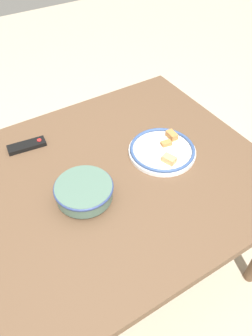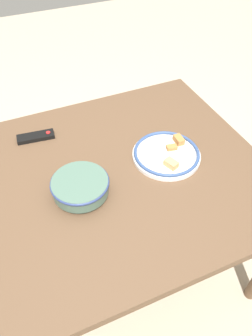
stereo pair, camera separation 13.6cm
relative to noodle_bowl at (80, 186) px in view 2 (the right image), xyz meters
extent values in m
plane|color=#B7A88E|center=(0.14, 0.06, -0.78)|extent=(8.00, 8.00, 0.00)
cube|color=brown|center=(0.14, 0.06, -0.06)|extent=(1.33, 1.10, 0.04)
cylinder|color=brown|center=(0.74, 0.54, -0.43)|extent=(0.06, 0.06, 0.70)
cylinder|color=#4C6B5B|center=(0.00, 0.00, -0.04)|extent=(0.10, 0.10, 0.01)
cylinder|color=#4C6B5B|center=(0.00, 0.00, 0.00)|extent=(0.22, 0.22, 0.06)
cylinder|color=#B75B23|center=(0.00, 0.00, 0.00)|extent=(0.20, 0.20, 0.05)
torus|color=navy|center=(0.00, 0.00, 0.02)|extent=(0.23, 0.23, 0.01)
cylinder|color=white|center=(0.41, 0.05, -0.03)|extent=(0.30, 0.30, 0.02)
torus|color=#334C7F|center=(0.41, 0.05, -0.02)|extent=(0.29, 0.29, 0.01)
cube|color=#B2753D|center=(0.45, 0.07, -0.02)|extent=(0.05, 0.04, 0.02)
cube|color=#B2753D|center=(0.50, 0.10, -0.01)|extent=(0.03, 0.06, 0.03)
cube|color=tan|center=(0.39, -0.02, -0.01)|extent=(0.05, 0.07, 0.03)
cube|color=black|center=(-0.09, 0.41, -0.03)|extent=(0.18, 0.08, 0.02)
cylinder|color=red|center=(-0.03, 0.40, -0.02)|extent=(0.02, 0.02, 0.00)
camera|label=1|loc=(-0.30, -0.78, 0.96)|focal=35.00mm
camera|label=2|loc=(-0.18, -0.85, 0.96)|focal=35.00mm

